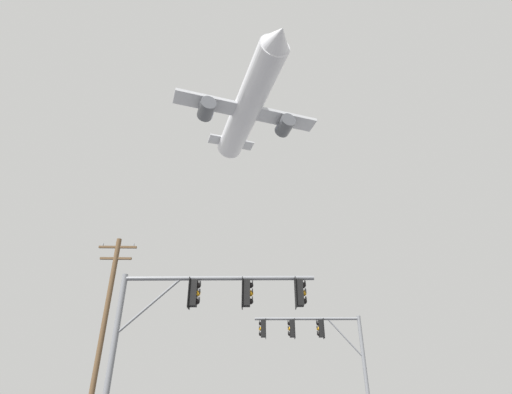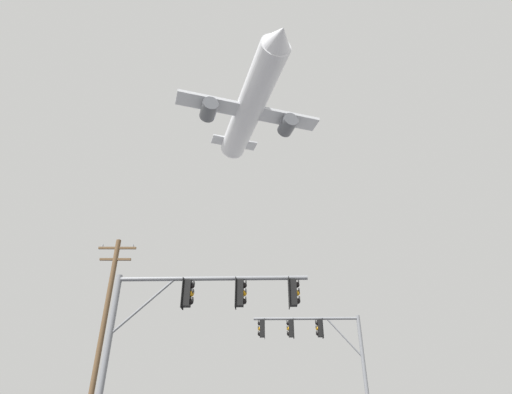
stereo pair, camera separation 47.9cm
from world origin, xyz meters
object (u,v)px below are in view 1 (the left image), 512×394
at_px(utility_pole, 104,325).
at_px(airplane, 248,106).
at_px(signal_pole_far, 319,342).
at_px(signal_pole_near, 199,311).

relative_size(utility_pole, airplane, 0.38).
bearing_deg(signal_pole_far, airplane, 100.70).
bearing_deg(signal_pole_far, utility_pole, -177.35).
bearing_deg(airplane, utility_pole, -108.95).
bearing_deg(airplane, signal_pole_far, -79.30).
relative_size(signal_pole_far, airplane, 0.23).
xyz_separation_m(utility_pole, airplane, (7.51, 21.89, 34.82)).
xyz_separation_m(signal_pole_near, airplane, (1.53, 30.11, 35.82)).
bearing_deg(signal_pole_near, airplane, 87.09).
height_order(utility_pole, airplane, airplane).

